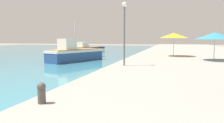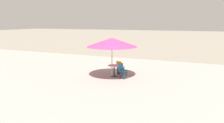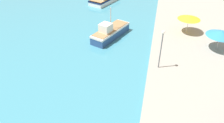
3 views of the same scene
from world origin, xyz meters
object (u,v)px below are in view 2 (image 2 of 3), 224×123
(cafe_chair_right, at_px, (120,70))
(cafe_table, at_px, (114,68))
(cafe_umbrella_pink, at_px, (112,42))
(cafe_chair_left, at_px, (123,73))

(cafe_chair_right, bearing_deg, cafe_table, -90.00)
(cafe_umbrella_pink, height_order, cafe_chair_right, cafe_umbrella_pink)
(cafe_chair_right, bearing_deg, cafe_umbrella_pink, -94.04)
(cafe_umbrella_pink, bearing_deg, cafe_chair_left, -96.27)
(cafe_table, bearing_deg, cafe_chair_left, -107.33)
(cafe_table, xyz_separation_m, cafe_chair_right, (0.70, -0.16, -0.21))
(cafe_chair_left, relative_size, cafe_chair_right, 1.00)
(cafe_umbrella_pink, xyz_separation_m, cafe_chair_right, (0.83, -0.25, -1.90))
(cafe_umbrella_pink, xyz_separation_m, cafe_chair_left, (-0.09, -0.78, -1.90))
(cafe_table, distance_m, cafe_chair_left, 0.75)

